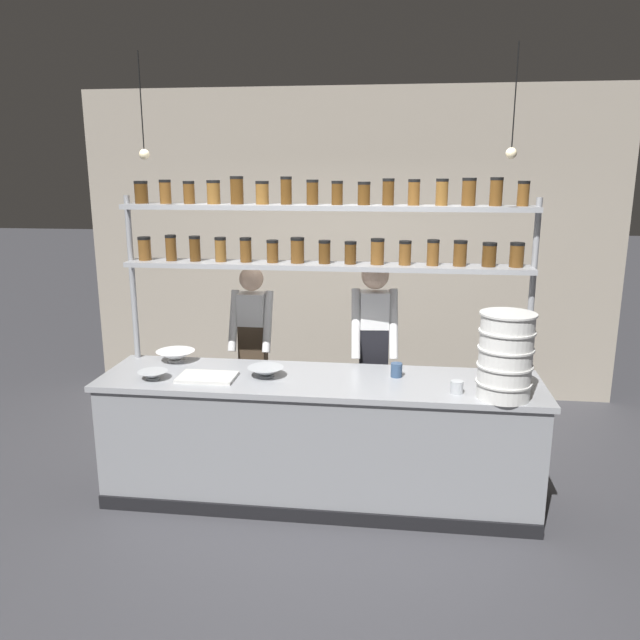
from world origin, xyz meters
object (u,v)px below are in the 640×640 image
container_stack (505,356)px  serving_cup_front (457,387)px  prep_bowl_center_back (176,356)px  serving_cup_by_board (396,370)px  chef_center (374,351)px  prep_bowl_center_front (266,372)px  spice_shelf_unit (325,239)px  cutting_board (207,377)px  chef_left (253,346)px  prep_bowl_near_left (153,375)px

container_stack → serving_cup_front: container_stack is taller
container_stack → prep_bowl_center_back: bearing=168.1°
prep_bowl_center_back → serving_cup_by_board: size_ratio=2.95×
chef_center → prep_bowl_center_back: chef_center is taller
prep_bowl_center_front → prep_bowl_center_back: (-0.77, 0.28, 0.01)m
spice_shelf_unit → chef_center: bearing=34.1°
serving_cup_by_board → serving_cup_front: bearing=-36.0°
cutting_board → serving_cup_by_board: 1.34m
chef_left → container_stack: (1.90, -1.04, 0.30)m
chef_left → prep_bowl_center_front: bearing=-70.3°
chef_left → prep_bowl_center_back: bearing=-131.3°
spice_shelf_unit → chef_center: spice_shelf_unit is taller
prep_bowl_near_left → serving_cup_front: (2.10, -0.02, 0.01)m
chef_left → spice_shelf_unit: bearing=-34.7°
chef_center → serving_cup_by_board: (0.18, -0.47, 0.00)m
chef_center → prep_bowl_near_left: size_ratio=7.99×
prep_bowl_center_back → chef_left: bearing=48.2°
chef_center → prep_bowl_center_front: bearing=-147.7°
container_stack → serving_cup_front: 0.38m
container_stack → prep_bowl_center_back: container_stack is taller
spice_shelf_unit → chef_left: (-0.67, 0.47, -0.97)m
chef_center → prep_bowl_center_back: bearing=-174.5°
prep_bowl_center_front → prep_bowl_near_left: bearing=-169.1°
prep_bowl_near_left → serving_cup_by_board: serving_cup_by_board is taller
chef_left → prep_bowl_near_left: size_ratio=7.54×
chef_center → serving_cup_front: (0.58, -0.76, -0.00)m
prep_bowl_center_front → serving_cup_by_board: 0.93m
spice_shelf_unit → container_stack: 1.50m
serving_cup_front → cutting_board: bearing=177.4°
prep_bowl_near_left → serving_cup_front: bearing=-0.6°
chef_left → serving_cup_by_board: bearing=-29.6°
container_stack → prep_bowl_center_front: size_ratio=2.18×
spice_shelf_unit → prep_bowl_center_back: 1.47m
spice_shelf_unit → prep_bowl_center_front: 1.05m
prep_bowl_near_left → prep_bowl_center_front: bearing=10.9°
container_stack → cutting_board: bearing=176.5°
chef_left → serving_cup_by_board: (1.21, -0.70, 0.07)m
chef_center → container_stack: 1.21m
chef_left → chef_center: 1.06m
chef_center → spice_shelf_unit: bearing=-151.7°
spice_shelf_unit → prep_bowl_center_back: spice_shelf_unit is taller
prep_bowl_center_back → serving_cup_by_board: serving_cup_by_board is taller
prep_bowl_near_left → serving_cup_by_board: (1.70, 0.27, 0.02)m
container_stack → serving_cup_by_board: 0.80m
prep_bowl_center_back → serving_cup_front: (2.09, -0.45, 0.00)m
serving_cup_front → spice_shelf_unit: bearing=151.1°
spice_shelf_unit → cutting_board: spice_shelf_unit is taller
cutting_board → prep_bowl_center_back: (-0.37, 0.38, 0.03)m
serving_cup_front → serving_cup_by_board: bearing=144.0°
prep_bowl_center_front → chef_left: bearing=109.2°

